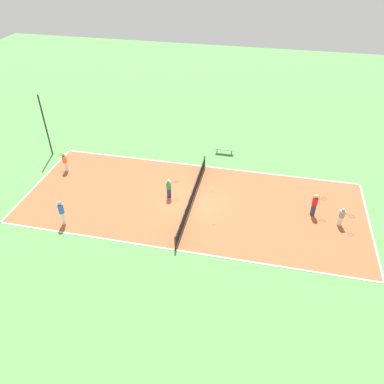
{
  "coord_description": "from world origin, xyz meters",
  "views": [
    {
      "loc": [
        -20.22,
        -4.4,
        16.11
      ],
      "look_at": [
        0.0,
        0.0,
        0.9
      ],
      "focal_mm": 35.0,
      "sensor_mm": 36.0,
      "label": 1
    }
  ],
  "objects_px": {
    "tennis_net": "(192,196)",
    "bench": "(224,150)",
    "player_baseline_gray": "(342,216)",
    "tennis_ball_left_sideline": "(212,191)",
    "fence_post_back_right": "(46,126)",
    "player_center_orange": "(65,161)",
    "player_far_green": "(169,187)",
    "tennis_ball_near_net": "(214,224)",
    "player_coach_red": "(315,203)",
    "player_near_blue": "(61,211)"
  },
  "relations": [
    {
      "from": "tennis_net",
      "to": "player_center_orange",
      "type": "relative_size",
      "value": 6.07
    },
    {
      "from": "tennis_ball_near_net",
      "to": "fence_post_back_right",
      "type": "xyz_separation_m",
      "value": [
        5.95,
        14.78,
        2.56
      ]
    },
    {
      "from": "bench",
      "to": "player_coach_red",
      "type": "relative_size",
      "value": 0.91
    },
    {
      "from": "tennis_ball_near_net",
      "to": "player_center_orange",
      "type": "bearing_deg",
      "value": 72.8
    },
    {
      "from": "bench",
      "to": "tennis_ball_left_sideline",
      "type": "bearing_deg",
      "value": 89.03
    },
    {
      "from": "player_baseline_gray",
      "to": "bench",
      "type": "bearing_deg",
      "value": 168.06
    },
    {
      "from": "player_near_blue",
      "to": "fence_post_back_right",
      "type": "relative_size",
      "value": 0.35
    },
    {
      "from": "tennis_net",
      "to": "player_baseline_gray",
      "type": "bearing_deg",
      "value": -91.9
    },
    {
      "from": "tennis_net",
      "to": "player_center_orange",
      "type": "distance_m",
      "value": 10.66
    },
    {
      "from": "player_baseline_gray",
      "to": "player_center_orange",
      "type": "distance_m",
      "value": 20.46
    },
    {
      "from": "tennis_net",
      "to": "player_far_green",
      "type": "relative_size",
      "value": 6.32
    },
    {
      "from": "fence_post_back_right",
      "to": "player_near_blue",
      "type": "bearing_deg",
      "value": -146.43
    },
    {
      "from": "bench",
      "to": "player_center_orange",
      "type": "height_order",
      "value": "player_center_orange"
    },
    {
      "from": "player_baseline_gray",
      "to": "tennis_ball_left_sideline",
      "type": "bearing_deg",
      "value": -163.18
    },
    {
      "from": "tennis_net",
      "to": "player_coach_red",
      "type": "xyz_separation_m",
      "value": [
        0.38,
        -8.18,
        0.46
      ]
    },
    {
      "from": "bench",
      "to": "fence_post_back_right",
      "type": "bearing_deg",
      "value": 12.7
    },
    {
      "from": "player_baseline_gray",
      "to": "fence_post_back_right",
      "type": "xyz_separation_m",
      "value": [
        4.29,
        22.76,
        1.83
      ]
    },
    {
      "from": "player_coach_red",
      "to": "tennis_ball_near_net",
      "type": "bearing_deg",
      "value": -179.68
    },
    {
      "from": "bench",
      "to": "player_baseline_gray",
      "type": "bearing_deg",
      "value": 139.09
    },
    {
      "from": "player_center_orange",
      "to": "tennis_ball_left_sideline",
      "type": "bearing_deg",
      "value": -140.9
    },
    {
      "from": "player_far_green",
      "to": "fence_post_back_right",
      "type": "relative_size",
      "value": 0.29
    },
    {
      "from": "bench",
      "to": "player_far_green",
      "type": "height_order",
      "value": "player_far_green"
    },
    {
      "from": "player_far_green",
      "to": "player_center_orange",
      "type": "xyz_separation_m",
      "value": [
        1.6,
        8.78,
        0.04
      ]
    },
    {
      "from": "player_near_blue",
      "to": "player_coach_red",
      "type": "xyz_separation_m",
      "value": [
        4.36,
        -15.81,
        -0.09
      ]
    },
    {
      "from": "tennis_net",
      "to": "player_far_green",
      "type": "xyz_separation_m",
      "value": [
        0.24,
        1.71,
        0.35
      ]
    },
    {
      "from": "bench",
      "to": "player_near_blue",
      "type": "relative_size",
      "value": 0.83
    },
    {
      "from": "player_near_blue",
      "to": "player_center_orange",
      "type": "distance_m",
      "value": 6.49
    },
    {
      "from": "tennis_net",
      "to": "bench",
      "type": "distance_m",
      "value": 7.25
    },
    {
      "from": "player_near_blue",
      "to": "player_coach_red",
      "type": "relative_size",
      "value": 1.09
    },
    {
      "from": "player_coach_red",
      "to": "player_baseline_gray",
      "type": "xyz_separation_m",
      "value": [
        -0.7,
        -1.68,
        -0.2
      ]
    },
    {
      "from": "bench",
      "to": "player_coach_red",
      "type": "distance_m",
      "value": 9.72
    },
    {
      "from": "player_coach_red",
      "to": "tennis_ball_left_sideline",
      "type": "xyz_separation_m",
      "value": [
        1.17,
        7.04,
        -0.93
      ]
    },
    {
      "from": "tennis_net",
      "to": "player_coach_red",
      "type": "relative_size",
      "value": 5.64
    },
    {
      "from": "tennis_net",
      "to": "player_near_blue",
      "type": "distance_m",
      "value": 8.63
    },
    {
      "from": "player_far_green",
      "to": "tennis_ball_left_sideline",
      "type": "bearing_deg",
      "value": -12.97
    },
    {
      "from": "fence_post_back_right",
      "to": "player_baseline_gray",
      "type": "bearing_deg",
      "value": -100.67
    },
    {
      "from": "bench",
      "to": "fence_post_back_right",
      "type": "relative_size",
      "value": 0.29
    },
    {
      "from": "bench",
      "to": "player_baseline_gray",
      "type": "distance_m",
      "value": 11.42
    },
    {
      "from": "tennis_ball_left_sideline",
      "to": "fence_post_back_right",
      "type": "distance_m",
      "value": 14.48
    },
    {
      "from": "player_coach_red",
      "to": "player_center_orange",
      "type": "xyz_separation_m",
      "value": [
        1.46,
        18.67,
        -0.08
      ]
    },
    {
      "from": "fence_post_back_right",
      "to": "tennis_ball_left_sideline",
      "type": "bearing_deg",
      "value": -99.74
    },
    {
      "from": "bench",
      "to": "player_center_orange",
      "type": "xyz_separation_m",
      "value": [
        -5.31,
        11.72,
        0.53
      ]
    },
    {
      "from": "player_near_blue",
      "to": "player_far_green",
      "type": "distance_m",
      "value": 7.28
    },
    {
      "from": "tennis_ball_left_sideline",
      "to": "bench",
      "type": "bearing_deg",
      "value": -0.97
    },
    {
      "from": "player_coach_red",
      "to": "player_far_green",
      "type": "relative_size",
      "value": 1.12
    },
    {
      "from": "player_coach_red",
      "to": "fence_post_back_right",
      "type": "relative_size",
      "value": 0.32
    },
    {
      "from": "player_near_blue",
      "to": "tennis_ball_near_net",
      "type": "bearing_deg",
      "value": -105.99
    },
    {
      "from": "bench",
      "to": "player_far_green",
      "type": "relative_size",
      "value": 1.01
    },
    {
      "from": "player_baseline_gray",
      "to": "player_coach_red",
      "type": "bearing_deg",
      "value": -173.76
    },
    {
      "from": "player_far_green",
      "to": "tennis_ball_near_net",
      "type": "distance_m",
      "value": 4.3
    }
  ]
}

